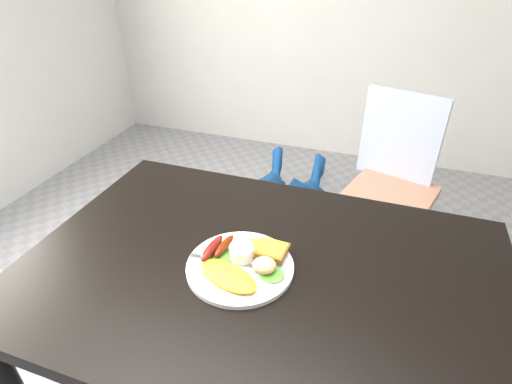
# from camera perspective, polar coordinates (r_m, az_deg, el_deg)

# --- Properties ---
(dining_table) EXTENTS (1.20, 0.80, 0.04)m
(dining_table) POSITION_cam_1_polar(r_m,az_deg,el_deg) (1.02, 1.05, -11.41)
(dining_table) COLOR black
(dining_table) RESTS_ON ground
(dining_chair) EXTENTS (0.45, 0.45, 0.04)m
(dining_chair) POSITION_cam_1_polar(r_m,az_deg,el_deg) (1.93, 18.59, -0.40)
(dining_chair) COLOR #AA735A
(dining_chair) RESTS_ON ground
(person) EXTENTS (0.57, 0.41, 1.51)m
(person) POSITION_cam_1_polar(r_m,az_deg,el_deg) (1.77, 2.82, 9.44)
(person) COLOR #14468D
(person) RESTS_ON ground
(plate) EXTENTS (0.26, 0.26, 0.01)m
(plate) POSITION_cam_1_polar(r_m,az_deg,el_deg) (1.00, -2.29, -10.59)
(plate) COLOR white
(plate) RESTS_ON dining_table
(lettuce_left) EXTENTS (0.09, 0.08, 0.01)m
(lettuce_left) POSITION_cam_1_polar(r_m,az_deg,el_deg) (1.02, -5.67, -8.96)
(lettuce_left) COLOR #5FA323
(lettuce_left) RESTS_ON plate
(lettuce_right) EXTENTS (0.08, 0.07, 0.01)m
(lettuce_right) POSITION_cam_1_polar(r_m,az_deg,el_deg) (0.97, 2.21, -11.62)
(lettuce_right) COLOR #5A9C38
(lettuce_right) RESTS_ON plate
(omelette) EXTENTS (0.18, 0.12, 0.02)m
(omelette) POSITION_cam_1_polar(r_m,az_deg,el_deg) (0.96, -4.07, -11.85)
(omelette) COLOR yellow
(omelette) RESTS_ON plate
(sausage_a) EXTENTS (0.03, 0.11, 0.03)m
(sausage_a) POSITION_cam_1_polar(r_m,az_deg,el_deg) (1.02, -6.28, -7.96)
(sausage_a) COLOR maroon
(sausage_a) RESTS_ON lettuce_left
(sausage_b) EXTENTS (0.03, 0.09, 0.02)m
(sausage_b) POSITION_cam_1_polar(r_m,az_deg,el_deg) (1.02, -4.56, -7.67)
(sausage_b) COLOR #5F1900
(sausage_b) RESTS_ON lettuce_left
(ramekin) EXTENTS (0.07, 0.07, 0.04)m
(ramekin) POSITION_cam_1_polar(r_m,az_deg,el_deg) (1.00, -2.05, -8.64)
(ramekin) COLOR white
(ramekin) RESTS_ON plate
(toast_a) EXTENTS (0.10, 0.10, 0.01)m
(toast_a) POSITION_cam_1_polar(r_m,az_deg,el_deg) (1.03, 0.47, -8.20)
(toast_a) COLOR #925A2F
(toast_a) RESTS_ON plate
(toast_b) EXTENTS (0.07, 0.07, 0.01)m
(toast_b) POSITION_cam_1_polar(r_m,az_deg,el_deg) (1.01, 2.43, -8.31)
(toast_b) COLOR olive
(toast_b) RESTS_ON toast_a
(potato_salad) EXTENTS (0.06, 0.06, 0.03)m
(potato_salad) POSITION_cam_1_polar(r_m,az_deg,el_deg) (0.96, 1.21, -10.41)
(potato_salad) COLOR beige
(potato_salad) RESTS_ON lettuce_right
(fork) EXTENTS (0.17, 0.03, 0.00)m
(fork) POSITION_cam_1_polar(r_m,az_deg,el_deg) (1.00, -4.73, -9.86)
(fork) COLOR #ADAFB7
(fork) RESTS_ON plate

